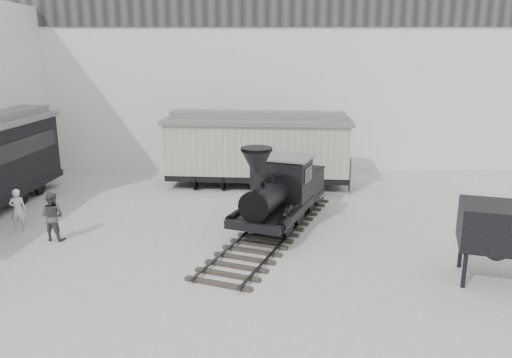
{
  "coord_description": "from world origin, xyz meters",
  "views": [
    {
      "loc": [
        0.4,
        -14.45,
        6.73
      ],
      "look_at": [
        0.62,
        3.94,
        2.0
      ],
      "focal_mm": 35.0,
      "sensor_mm": 36.0,
      "label": 1
    }
  ],
  "objects_px": {
    "locomotive": "(279,195)",
    "coal_hopper": "(498,232)",
    "boxcar": "(257,147)",
    "visitor_b": "(52,216)",
    "visitor_a": "(18,210)"
  },
  "relations": [
    {
      "from": "visitor_b",
      "to": "coal_hopper",
      "type": "distance_m",
      "value": 14.96
    },
    {
      "from": "visitor_b",
      "to": "locomotive",
      "type": "bearing_deg",
      "value": -159.61
    },
    {
      "from": "boxcar",
      "to": "visitor_a",
      "type": "bearing_deg",
      "value": -139.13
    },
    {
      "from": "visitor_a",
      "to": "coal_hopper",
      "type": "distance_m",
      "value": 16.84
    },
    {
      "from": "locomotive",
      "to": "boxcar",
      "type": "height_order",
      "value": "boxcar"
    },
    {
      "from": "visitor_a",
      "to": "boxcar",
      "type": "bearing_deg",
      "value": -154.67
    },
    {
      "from": "coal_hopper",
      "to": "boxcar",
      "type": "bearing_deg",
      "value": 140.62
    },
    {
      "from": "boxcar",
      "to": "visitor_b",
      "type": "bearing_deg",
      "value": -129.55
    },
    {
      "from": "boxcar",
      "to": "visitor_b",
      "type": "height_order",
      "value": "boxcar"
    },
    {
      "from": "locomotive",
      "to": "coal_hopper",
      "type": "xyz_separation_m",
      "value": [
        6.22,
        -4.83,
        0.26
      ]
    },
    {
      "from": "boxcar",
      "to": "visitor_b",
      "type": "distance_m",
      "value": 10.7
    },
    {
      "from": "locomotive",
      "to": "coal_hopper",
      "type": "height_order",
      "value": "locomotive"
    },
    {
      "from": "visitor_b",
      "to": "coal_hopper",
      "type": "height_order",
      "value": "coal_hopper"
    },
    {
      "from": "visitor_a",
      "to": "coal_hopper",
      "type": "bearing_deg",
      "value": 154.68
    },
    {
      "from": "visitor_a",
      "to": "locomotive",
      "type": "bearing_deg",
      "value": 172.02
    }
  ]
}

